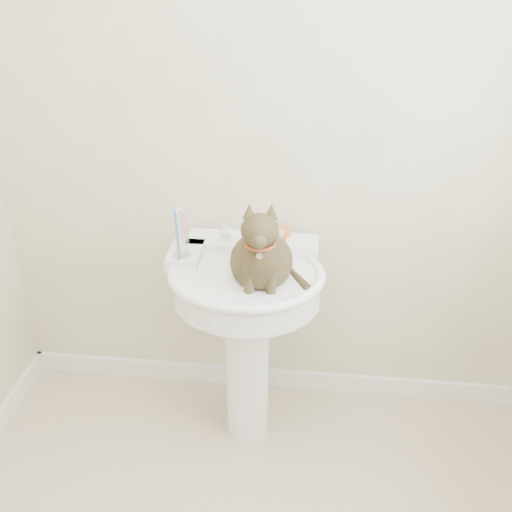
% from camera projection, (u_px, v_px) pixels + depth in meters
% --- Properties ---
extents(wall_back, '(2.20, 0.00, 2.50)m').
position_uv_depth(wall_back, '(270.00, 119.00, 2.18)').
color(wall_back, beige).
rests_on(wall_back, ground).
extents(baseboard_back, '(2.20, 0.02, 0.09)m').
position_uv_depth(baseboard_back, '(267.00, 377.00, 2.76)').
color(baseboard_back, white).
rests_on(baseboard_back, floor).
extents(pedestal_sink, '(0.59, 0.58, 0.81)m').
position_uv_depth(pedestal_sink, '(246.00, 303.00, 2.23)').
color(pedestal_sink, white).
rests_on(pedestal_sink, floor).
extents(faucet, '(0.28, 0.12, 0.14)m').
position_uv_depth(faucet, '(251.00, 234.00, 2.26)').
color(faucet, silver).
rests_on(faucet, pedestal_sink).
extents(soap_bar, '(0.10, 0.08, 0.03)m').
position_uv_depth(soap_bar, '(278.00, 232.00, 2.33)').
color(soap_bar, orange).
rests_on(soap_bar, pedestal_sink).
extents(toothbrush_cup, '(0.07, 0.07, 0.18)m').
position_uv_depth(toothbrush_cup, '(181.00, 245.00, 2.16)').
color(toothbrush_cup, silver).
rests_on(toothbrush_cup, pedestal_sink).
extents(cat, '(0.24, 0.31, 0.45)m').
position_uv_depth(cat, '(261.00, 257.00, 2.07)').
color(cat, '#483920').
rests_on(cat, pedestal_sink).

